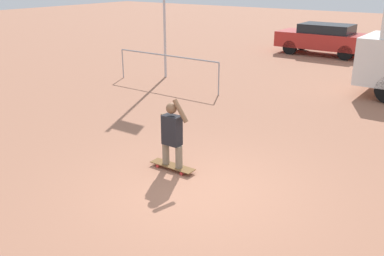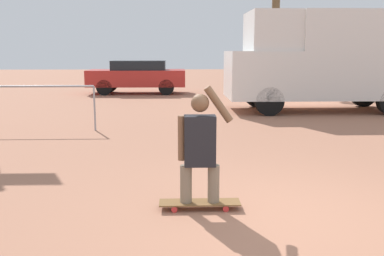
% 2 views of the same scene
% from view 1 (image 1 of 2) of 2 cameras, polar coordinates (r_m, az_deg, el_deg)
% --- Properties ---
extents(ground_plane, '(80.00, 80.00, 0.00)m').
position_cam_1_polar(ground_plane, '(7.79, 0.85, -8.18)').
color(ground_plane, '#A36B51').
extents(skateboard, '(0.96, 0.25, 0.09)m').
position_cam_1_polar(skateboard, '(8.52, -2.62, -5.08)').
color(skateboard, brown).
rests_on(skateboard, ground_plane).
extents(person_skateboarder, '(0.64, 0.22, 1.39)m').
position_cam_1_polar(person_skateboarder, '(8.24, -2.70, -0.54)').
color(person_skateboarder, gray).
rests_on(person_skateboarder, skateboard).
extents(parked_car_red, '(4.25, 1.79, 1.45)m').
position_cam_1_polar(parked_car_red, '(21.59, 17.18, 11.37)').
color(parked_car_red, black).
rests_on(parked_car_red, ground_plane).
extents(plaza_railing_segment, '(4.23, 0.05, 1.08)m').
position_cam_1_polar(plaza_railing_segment, '(14.73, -3.38, 9.06)').
color(plaza_railing_segment, '#99999E').
rests_on(plaza_railing_segment, ground_plane).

